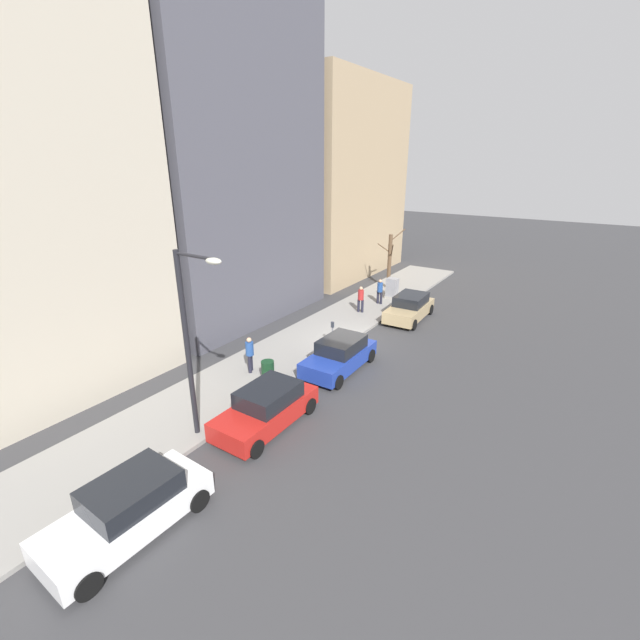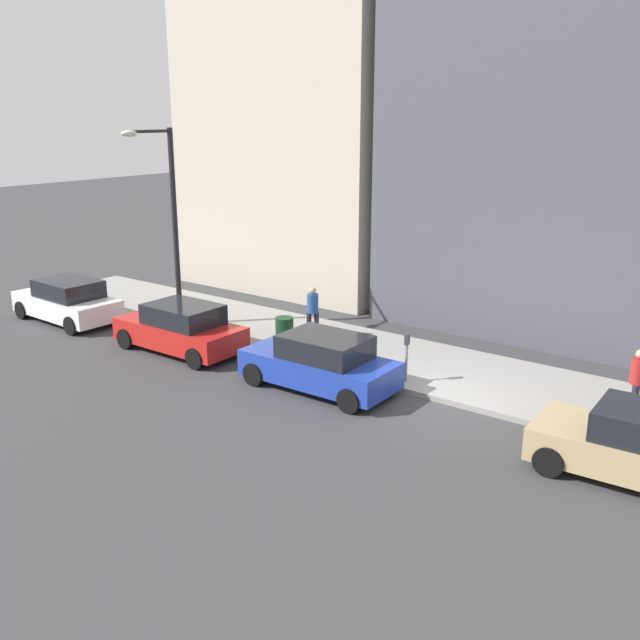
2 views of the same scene
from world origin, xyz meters
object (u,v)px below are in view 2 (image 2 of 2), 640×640
object	(u,v)px
parked_car_blue	(321,363)
parking_meter	(407,353)
parked_car_red	(181,329)
streetlamp	(168,212)
pedestrian_far_corner	(313,309)
parked_car_white	(67,301)
pedestrian_midblock	(637,379)
trash_bin	(284,331)

from	to	relation	value
parked_car_blue	parking_meter	xyz separation A→B (m)	(1.48, -1.75, 0.24)
parked_car_red	streetlamp	distance (m)	4.02
pedestrian_far_corner	parked_car_white	bearing A→B (deg)	-7.72
parked_car_red	pedestrian_midblock	xyz separation A→B (m)	(2.87, -12.53, 0.35)
parked_car_white	trash_bin	xyz separation A→B (m)	(2.13, -8.12, -0.14)
trash_bin	pedestrian_midblock	size ratio (longest dim) A/B	0.54
parking_meter	trash_bin	world-z (taller)	parking_meter
parked_car_white	parking_meter	xyz separation A→B (m)	(1.68, -12.71, 0.24)
parked_car_white	pedestrian_far_corner	world-z (taller)	pedestrian_far_corner
pedestrian_midblock	pedestrian_far_corner	bearing A→B (deg)	-106.49
streetlamp	pedestrian_far_corner	xyz separation A→B (m)	(1.80, -4.52, -2.93)
parked_car_blue	trash_bin	world-z (taller)	parked_car_blue
parked_car_red	parking_meter	bearing A→B (deg)	-77.66
parked_car_white	pedestrian_midblock	world-z (taller)	pedestrian_midblock
parked_car_white	trash_bin	distance (m)	8.40
parked_car_blue	pedestrian_far_corner	size ratio (longest dim) A/B	2.54
parked_car_blue	parked_car_white	xyz separation A→B (m)	(-0.20, 10.96, 0.00)
parked_car_red	pedestrian_far_corner	size ratio (longest dim) A/B	2.53
parking_meter	trash_bin	distance (m)	4.63
parked_car_red	parked_car_white	bearing A→B (deg)	91.13
pedestrian_far_corner	trash_bin	bearing A→B (deg)	51.17
parked_car_white	pedestrian_far_corner	distance (m)	8.96
parked_car_red	pedestrian_midblock	size ratio (longest dim) A/B	2.53
parked_car_white	streetlamp	distance (m)	5.24
parked_car_blue	parked_car_red	xyz separation A→B (m)	(-0.08, 5.30, 0.00)
streetlamp	parking_meter	bearing A→B (deg)	-88.92
parked_car_blue	parked_car_white	bearing A→B (deg)	90.43
pedestrian_midblock	streetlamp	bearing A→B (deg)	-98.74
parked_car_blue	parked_car_white	distance (m)	10.96
streetlamp	trash_bin	xyz separation A→B (m)	(0.62, -4.32, -3.42)
parked_car_white	parked_car_red	bearing A→B (deg)	-86.81
parked_car_white	trash_bin	world-z (taller)	parked_car_white
pedestrian_midblock	pedestrian_far_corner	size ratio (longest dim) A/B	1.00
parked_car_red	trash_bin	distance (m)	3.18
parking_meter	pedestrian_far_corner	size ratio (longest dim) A/B	0.81
streetlamp	parked_car_red	bearing A→B (deg)	-126.85
parked_car_red	parked_car_white	size ratio (longest dim) A/B	0.99
pedestrian_midblock	parked_car_red	bearing A→B (deg)	-91.70
parked_car_red	trash_bin	world-z (taller)	parked_car_red
trash_bin	pedestrian_far_corner	bearing A→B (deg)	-9.35
parked_car_red	streetlamp	xyz separation A→B (m)	(1.39, 1.86, 3.28)
streetlamp	pedestrian_midblock	bearing A→B (deg)	-84.12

